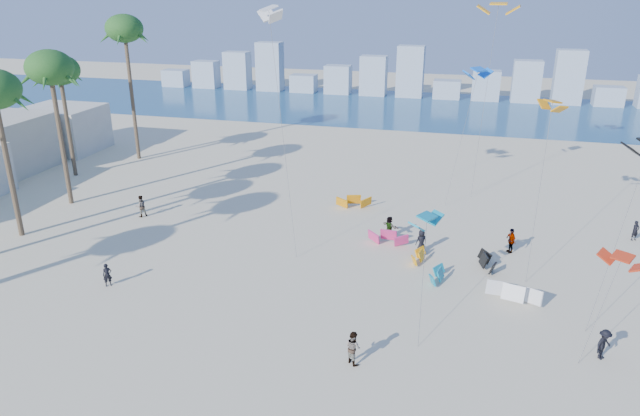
# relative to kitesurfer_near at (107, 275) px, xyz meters

# --- Properties ---
(ocean) EXTENTS (220.00, 220.00, 0.00)m
(ocean) POSITION_rel_kitesurfer_near_xyz_m (9.49, 61.41, -0.75)
(ocean) COLOR navy
(ocean) RESTS_ON ground
(kitesurfer_near) EXTENTS (0.66, 0.64, 1.52)m
(kitesurfer_near) POSITION_rel_kitesurfer_near_xyz_m (0.00, 0.00, 0.00)
(kitesurfer_near) COLOR black
(kitesurfer_near) RESTS_ON ground
(kitesurfer_mid) EXTENTS (1.11, 1.08, 1.80)m
(kitesurfer_mid) POSITION_rel_kitesurfer_near_xyz_m (16.66, -3.98, 0.14)
(kitesurfer_mid) COLOR gray
(kitesurfer_mid) RESTS_ON ground
(kitesurfers_far) EXTENTS (39.07, 17.49, 1.84)m
(kitesurfers_far) POSITION_rel_kitesurfer_near_xyz_m (17.45, 9.18, 0.10)
(kitesurfers_far) COLOR black
(kitesurfers_far) RESTS_ON ground
(grounded_kites) EXTENTS (16.14, 15.53, 1.06)m
(grounded_kites) POSITION_rel_kitesurfer_near_xyz_m (19.30, 9.56, -0.29)
(grounded_kites) COLOR #FFA10D
(grounded_kites) RESTS_ON ground
(flying_kites) EXTENTS (37.00, 29.51, 17.16)m
(flying_kites) POSITION_rel_kitesurfer_near_xyz_m (23.41, 14.26, 11.20)
(flying_kites) COLOR #0D83A0
(flying_kites) RESTS_ON ground
(distant_skyline) EXTENTS (85.00, 3.00, 8.40)m
(distant_skyline) POSITION_rel_kitesurfer_near_xyz_m (8.31, 71.41, 2.33)
(distant_skyline) COLOR #9EADBF
(distant_skyline) RESTS_ON ground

